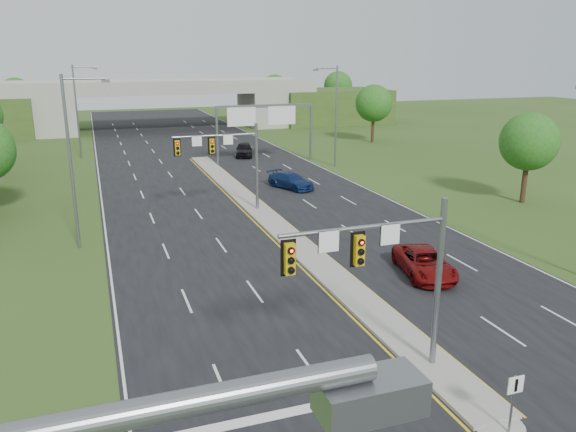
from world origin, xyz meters
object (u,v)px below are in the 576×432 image
Objects in this scene: signal_mast_far at (229,154)px; sign_gantry at (264,117)px; car_far_c at (244,149)px; car_far_b at (291,181)px; overpass at (165,108)px; keep_right_sign at (514,395)px; car_far_a at (424,263)px; signal_mast_near at (389,264)px.

signal_mast_far is 0.60× the size of sign_gantry.
car_far_c is at bearing 103.62° from sign_gantry.
signal_mast_far is at bearing -162.58° from car_far_b.
signal_mast_far is 55.13m from overpass.
overpass reaches higher than car_far_b.
car_far_c is (5.52, 54.24, -0.66)m from keep_right_sign.
sign_gantry is 2.35× the size of car_far_c.
car_far_a is 1.06× the size of car_far_b.
keep_right_sign is at bearing -97.70° from sign_gantry.
keep_right_sign is at bearing -80.55° from car_far_c.
car_far_c reaches higher than car_far_a.
car_far_c is at bearing 101.43° from car_far_a.
signal_mast_near is at bearing 116.94° from keep_right_sign.
signal_mast_far is at bearing -114.11° from sign_gantry.
overpass is 30.90m from car_far_c.
car_far_c is (5.52, -30.28, -2.70)m from overpass.
car_far_a is 22.87m from car_far_b.
car_far_a is at bearing -114.01° from car_far_b.
car_far_c is (0.36, 18.30, 0.11)m from car_far_b.
signal_mast_far is at bearing -92.35° from overpass.
car_far_b is (5.16, -48.59, -2.81)m from overpass.
keep_right_sign is 0.45× the size of car_far_c.
overpass reaches higher than signal_mast_near.
car_far_a is at bearing -65.95° from signal_mast_far.
car_far_b is 1.02× the size of car_far_c.
car_far_c is at bearing 81.11° from signal_mast_near.
car_far_b is at bearing -83.94° from overpass.
signal_mast_far is at bearing -92.17° from car_far_c.
sign_gantry is at bearing 82.30° from keep_right_sign.
sign_gantry is (6.68, 49.45, 3.72)m from keep_right_sign.
car_far_b is at bearing 76.74° from signal_mast_near.
car_far_a is at bearing -92.57° from sign_gantry.
car_far_a is (5.05, 13.07, -0.76)m from keep_right_sign.
car_far_a reaches higher than car_far_b.
signal_mast_near is at bearing -91.62° from overpass.
keep_right_sign is (2.26, -4.45, -3.21)m from signal_mast_near.
keep_right_sign is 0.19× the size of sign_gantry.
overpass is 48.94m from car_far_b.
overpass is at bearing 72.33° from car_far_b.
car_far_c is (-1.16, 4.80, -4.38)m from sign_gantry.
signal_mast_far is 3.18× the size of keep_right_sign.
car_far_a is at bearing -85.96° from overpass.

